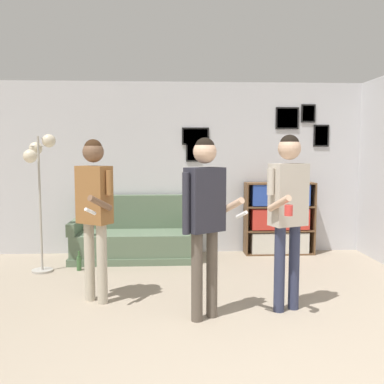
# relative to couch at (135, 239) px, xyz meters

# --- Properties ---
(wall_back) EXTENTS (7.44, 0.08, 2.70)m
(wall_back) POSITION_rel_couch_xyz_m (1.08, 0.41, 1.05)
(wall_back) COLOR silver
(wall_back) RESTS_ON ground_plane
(couch) EXTENTS (1.86, 0.80, 0.94)m
(couch) POSITION_rel_couch_xyz_m (0.00, 0.00, 0.00)
(couch) COLOR #5B7056
(couch) RESTS_ON ground_plane
(bookshelf) EXTENTS (1.09, 0.30, 1.13)m
(bookshelf) POSITION_rel_couch_xyz_m (2.25, 0.19, 0.26)
(bookshelf) COLOR brown
(bookshelf) RESTS_ON ground_plane
(floor_lamp) EXTENTS (0.39, 0.42, 1.85)m
(floor_lamp) POSITION_rel_couch_xyz_m (-1.20, -0.65, 1.11)
(floor_lamp) COLOR #ADA89E
(floor_lamp) RESTS_ON ground_plane
(person_player_foreground_left) EXTENTS (0.43, 0.61, 1.75)m
(person_player_foreground_left) POSITION_rel_couch_xyz_m (-0.27, -1.86, 0.78)
(person_player_foreground_left) COLOR #B7AD99
(person_player_foreground_left) RESTS_ON ground_plane
(person_player_foreground_center) EXTENTS (0.60, 0.38, 1.75)m
(person_player_foreground_center) POSITION_rel_couch_xyz_m (0.86, -2.38, 0.78)
(person_player_foreground_center) COLOR brown
(person_player_foreground_center) RESTS_ON ground_plane
(person_watcher_holding_cup) EXTENTS (0.47, 0.55, 1.79)m
(person_watcher_holding_cup) POSITION_rel_couch_xyz_m (1.71, -2.20, 0.81)
(person_watcher_holding_cup) COLOR #2D334C
(person_watcher_holding_cup) RESTS_ON ground_plane
(bottle_on_floor) EXTENTS (0.07, 0.07, 0.27)m
(bottle_on_floor) POSITION_rel_couch_xyz_m (-0.72, -0.62, -0.20)
(bottle_on_floor) COLOR #3D6638
(bottle_on_floor) RESTS_ON ground_plane
(drinking_cup) EXTENTS (0.08, 0.08, 0.09)m
(drinking_cup) POSITION_rel_couch_xyz_m (2.33, 0.19, 0.88)
(drinking_cup) COLOR white
(drinking_cup) RESTS_ON bookshelf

